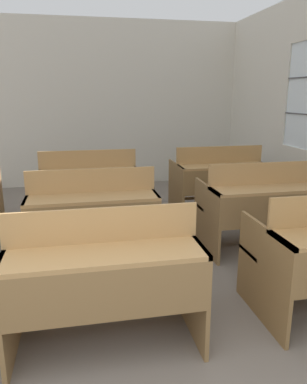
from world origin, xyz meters
TOP-DOWN VIEW (x-y plane):
  - wall_back at (0.00, 6.31)m, footprint 6.26×0.06m
  - bench_front_center at (0.28, 1.62)m, footprint 1.22×0.78m
  - bench_second_center at (0.26, 2.90)m, footprint 1.22×0.78m
  - bench_second_right at (2.04, 2.89)m, footprint 1.22×0.78m
  - bench_third_center at (0.27, 4.14)m, footprint 1.22×0.78m
  - bench_third_right at (2.04, 4.16)m, footprint 1.22×0.78m
  - wastepaper_bin at (2.84, 4.79)m, footprint 0.25×0.25m

SIDE VIEW (x-z plane):
  - wastepaper_bin at x=2.84m, z-range 0.00..0.29m
  - bench_front_center at x=0.28m, z-range 0.01..0.96m
  - bench_second_center at x=0.26m, z-range 0.01..0.96m
  - bench_second_right at x=2.04m, z-range 0.01..0.96m
  - bench_third_center at x=0.27m, z-range 0.01..0.96m
  - bench_third_right at x=2.04m, z-range 0.01..0.96m
  - wall_back at x=0.00m, z-range 0.00..2.90m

